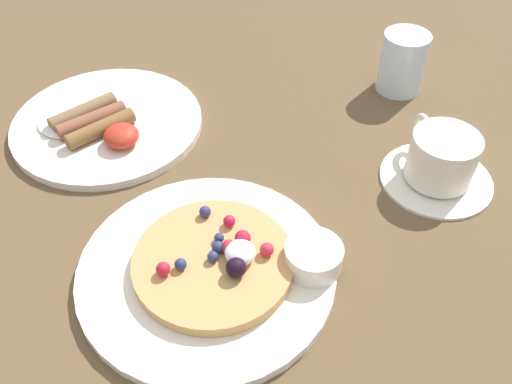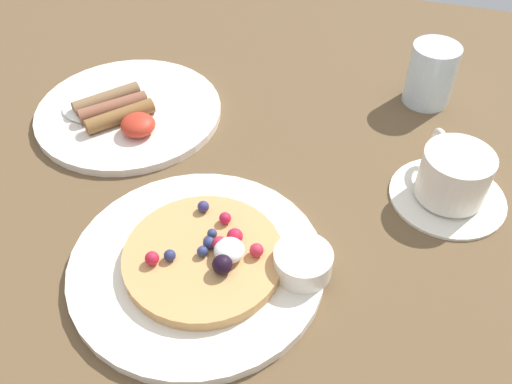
{
  "view_description": "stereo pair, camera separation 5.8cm",
  "coord_description": "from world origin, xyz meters",
  "px_view_note": "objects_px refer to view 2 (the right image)",
  "views": [
    {
      "loc": [
        0.13,
        -0.41,
        0.46
      ],
      "look_at": [
        0.06,
        0.01,
        0.04
      ],
      "focal_mm": 38.85,
      "sensor_mm": 36.0,
      "label": 1
    },
    {
      "loc": [
        0.19,
        -0.39,
        0.46
      ],
      "look_at": [
        0.06,
        0.01,
        0.04
      ],
      "focal_mm": 38.85,
      "sensor_mm": 36.0,
      "label": 2
    }
  ],
  "objects_px": {
    "pancake_plate": "(197,264)",
    "water_glass": "(431,74)",
    "syrup_ramekin": "(303,262)",
    "coffee_saucer": "(447,196)",
    "coffee_cup": "(454,173)",
    "breakfast_plate": "(129,112)"
  },
  "relations": [
    {
      "from": "breakfast_plate",
      "to": "water_glass",
      "type": "height_order",
      "value": "water_glass"
    },
    {
      "from": "pancake_plate",
      "to": "water_glass",
      "type": "height_order",
      "value": "water_glass"
    },
    {
      "from": "breakfast_plate",
      "to": "syrup_ramekin",
      "type": "bearing_deg",
      "value": -34.55
    },
    {
      "from": "coffee_saucer",
      "to": "water_glass",
      "type": "bearing_deg",
      "value": 101.97
    },
    {
      "from": "breakfast_plate",
      "to": "coffee_cup",
      "type": "bearing_deg",
      "value": -5.07
    },
    {
      "from": "pancake_plate",
      "to": "coffee_saucer",
      "type": "relative_size",
      "value": 1.97
    },
    {
      "from": "coffee_saucer",
      "to": "water_glass",
      "type": "xyz_separation_m",
      "value": [
        -0.04,
        0.19,
        0.04
      ]
    },
    {
      "from": "coffee_saucer",
      "to": "coffee_cup",
      "type": "xyz_separation_m",
      "value": [
        -0.0,
        0.0,
        0.03
      ]
    },
    {
      "from": "pancake_plate",
      "to": "syrup_ramekin",
      "type": "bearing_deg",
      "value": 10.11
    },
    {
      "from": "syrup_ramekin",
      "to": "water_glass",
      "type": "relative_size",
      "value": 0.69
    },
    {
      "from": "syrup_ramekin",
      "to": "coffee_cup",
      "type": "bearing_deg",
      "value": 50.05
    },
    {
      "from": "syrup_ramekin",
      "to": "breakfast_plate",
      "type": "relative_size",
      "value": 0.24
    },
    {
      "from": "water_glass",
      "to": "syrup_ramekin",
      "type": "bearing_deg",
      "value": -105.19
    },
    {
      "from": "pancake_plate",
      "to": "coffee_cup",
      "type": "distance_m",
      "value": 0.3
    },
    {
      "from": "breakfast_plate",
      "to": "coffee_saucer",
      "type": "xyz_separation_m",
      "value": [
        0.42,
        -0.04,
        -0.0
      ]
    },
    {
      "from": "pancake_plate",
      "to": "water_glass",
      "type": "xyz_separation_m",
      "value": [
        0.2,
        0.37,
        0.04
      ]
    },
    {
      "from": "pancake_plate",
      "to": "water_glass",
      "type": "bearing_deg",
      "value": 61.46
    },
    {
      "from": "pancake_plate",
      "to": "syrup_ramekin",
      "type": "relative_size",
      "value": 4.46
    },
    {
      "from": "breakfast_plate",
      "to": "pancake_plate",
      "type": "bearing_deg",
      "value": -49.95
    },
    {
      "from": "pancake_plate",
      "to": "syrup_ramekin",
      "type": "height_order",
      "value": "syrup_ramekin"
    },
    {
      "from": "syrup_ramekin",
      "to": "coffee_cup",
      "type": "distance_m",
      "value": 0.21
    },
    {
      "from": "water_glass",
      "to": "coffee_cup",
      "type": "bearing_deg",
      "value": -78.14
    }
  ]
}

